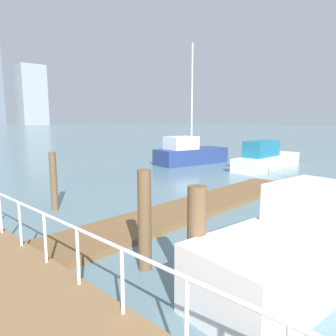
{
  "coord_description": "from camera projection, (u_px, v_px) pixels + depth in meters",
  "views": [
    {
      "loc": [
        -5.91,
        1.87,
        3.37
      ],
      "look_at": [
        1.38,
        8.8,
        1.79
      ],
      "focal_mm": 33.82,
      "sensor_mm": 36.0,
      "label": 1
    }
  ],
  "objects": [
    {
      "name": "boardwalk_railing",
      "position": [
        77.0,
        242.0,
        5.62
      ],
      "size": [
        0.06,
        22.95,
        1.08
      ],
      "color": "white",
      "rests_on": "boardwalk"
    },
    {
      "name": "moored_boat_3",
      "position": [
        189.0,
        153.0,
        23.67
      ],
      "size": [
        5.91,
        3.19,
        8.69
      ],
      "color": "navy",
      "rests_on": "ground_plane"
    },
    {
      "name": "dock_piling_0",
      "position": [
        145.0,
        221.0,
        6.99
      ],
      "size": [
        0.3,
        0.3,
        2.28
      ],
      "primitive_type": "cylinder",
      "color": "brown",
      "rests_on": "ground_plane"
    },
    {
      "name": "dock_piling_1",
      "position": [
        54.0,
        182.0,
        11.59
      ],
      "size": [
        0.25,
        0.25,
        2.15
      ],
      "primitive_type": "cylinder",
      "color": "brown",
      "rests_on": "ground_plane"
    },
    {
      "name": "moored_boat_1",
      "position": [
        303.0,
        247.0,
        6.46
      ],
      "size": [
        5.45,
        2.42,
        2.04
      ],
      "color": "white",
      "rests_on": "ground_plane"
    },
    {
      "name": "dock_piling_2",
      "position": [
        196.0,
        243.0,
        5.87
      ],
      "size": [
        0.35,
        0.35,
        2.16
      ],
      "primitive_type": "cylinder",
      "color": "brown",
      "rests_on": "ground_plane"
    },
    {
      "name": "skyline_tower_6",
      "position": [
        31.0,
        95.0,
        165.21
      ],
      "size": [
        13.48,
        13.91,
        30.42
      ],
      "primitive_type": "cube",
      "rotation": [
        0.0,
        0.0,
        -0.07
      ],
      "color": "#8C939E",
      "rests_on": "ground_plane"
    },
    {
      "name": "floating_dock",
      "position": [
        193.0,
        207.0,
        11.78
      ],
      "size": [
        13.01,
        2.0,
        0.18
      ],
      "primitive_type": "cube",
      "color": "brown",
      "rests_on": "ground_plane"
    },
    {
      "name": "ground_plane",
      "position": [
        0.0,
        181.0,
        17.09
      ],
      "size": [
        300.0,
        300.0,
        0.0
      ],
      "primitive_type": "plane",
      "color": "slate"
    },
    {
      "name": "moored_boat_2",
      "position": [
        266.0,
        158.0,
        21.39
      ],
      "size": [
        6.92,
        1.61,
        1.92
      ],
      "color": "white",
      "rests_on": "ground_plane"
    }
  ]
}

